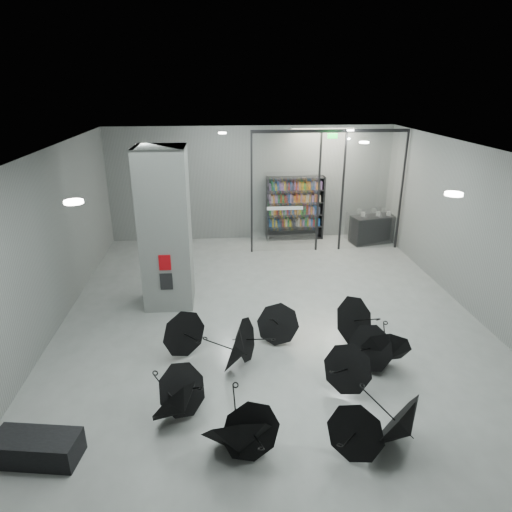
{
  "coord_description": "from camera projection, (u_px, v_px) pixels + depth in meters",
  "views": [
    {
      "loc": [
        -1.17,
        -8.7,
        5.39
      ],
      "look_at": [
        -0.3,
        1.5,
        1.4
      ],
      "focal_mm": 31.5,
      "sensor_mm": 36.0,
      "label": 1
    }
  ],
  "objects": [
    {
      "name": "room",
      "position": [
        277.0,
        216.0,
        9.1
      ],
      "size": [
        14.0,
        14.02,
        4.01
      ],
      "color": "gray",
      "rests_on": "ground"
    },
    {
      "name": "column",
      "position": [
        165.0,
        229.0,
        11.06
      ],
      "size": [
        1.2,
        1.2,
        4.0
      ],
      "primitive_type": "cube",
      "color": "slate",
      "rests_on": "ground"
    },
    {
      "name": "fire_cabinet",
      "position": [
        165.0,
        263.0,
        10.72
      ],
      "size": [
        0.28,
        0.04,
        0.38
      ],
      "primitive_type": "cube",
      "color": "#A50A07",
      "rests_on": "column"
    },
    {
      "name": "info_panel",
      "position": [
        166.0,
        282.0,
        10.9
      ],
      "size": [
        0.3,
        0.03,
        0.42
      ],
      "primitive_type": "cube",
      "color": "black",
      "rests_on": "column"
    },
    {
      "name": "exit_sign",
      "position": [
        333.0,
        136.0,
        13.85
      ],
      "size": [
        0.3,
        0.06,
        0.15
      ],
      "primitive_type": "cube",
      "color": "#0CE533",
      "rests_on": "room"
    },
    {
      "name": "glass_partition",
      "position": [
        328.0,
        187.0,
        14.63
      ],
      "size": [
        5.06,
        0.08,
        4.0
      ],
      "color": "silver",
      "rests_on": "ground"
    },
    {
      "name": "bench",
      "position": [
        37.0,
        448.0,
        6.8
      ],
      "size": [
        1.37,
        0.76,
        0.42
      ],
      "primitive_type": "cube",
      "rotation": [
        0.0,
        0.0,
        -0.16
      ],
      "color": "black",
      "rests_on": "ground"
    },
    {
      "name": "bookshelf",
      "position": [
        295.0,
        208.0,
        16.11
      ],
      "size": [
        2.08,
        0.47,
        2.27
      ],
      "primitive_type": null,
      "rotation": [
        0.0,
        0.0,
        0.03
      ],
      "color": "black",
      "rests_on": "ground"
    },
    {
      "name": "shop_counter",
      "position": [
        374.0,
        229.0,
        15.96
      ],
      "size": [
        1.73,
        0.99,
        0.98
      ],
      "primitive_type": "cube",
      "rotation": [
        0.0,
        0.0,
        0.22
      ],
      "color": "black",
      "rests_on": "ground"
    },
    {
      "name": "umbrella_cluster",
      "position": [
        290.0,
        375.0,
        8.31
      ],
      "size": [
        5.28,
        4.9,
        1.35
      ],
      "color": "black",
      "rests_on": "ground"
    }
  ]
}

